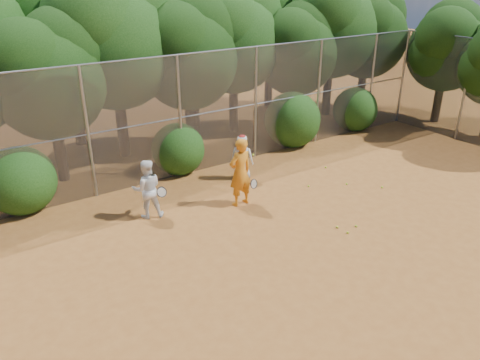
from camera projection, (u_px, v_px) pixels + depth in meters
ground at (327, 244)px, 11.95m from camera, size 80.00×80.00×0.00m
fence_back at (204, 112)px, 15.58m from camera, size 20.05×0.09×4.03m
fence_side at (465, 90)px, 18.41m from camera, size 0.09×6.09×4.03m
tree_2 at (48, 71)px, 14.15m from camera, size 3.99×3.47×5.47m
tree_3 at (113, 34)px, 15.84m from camera, size 4.89×4.26×6.70m
tree_4 at (188, 49)px, 16.91m from camera, size 4.19×3.64×5.73m
tree_5 at (234, 33)px, 18.66m from camera, size 4.51×3.92×6.17m
tree_6 at (297, 46)px, 19.39m from camera, size 3.86×3.36×5.29m
tree_7 at (333, 21)px, 20.79m from camera, size 4.77×4.14×6.53m
tree_8 at (368, 29)px, 21.75m from camera, size 4.25×3.70×5.82m
tree_10 at (65, 22)px, 16.91m from camera, size 5.15×4.48×7.06m
tree_11 at (192, 28)px, 19.32m from camera, size 4.64×4.03×6.35m
tree_12 at (271, 13)px, 21.90m from camera, size 5.02×4.37×6.88m
tree_13 at (448, 43)px, 20.10m from camera, size 3.86×3.36×5.29m
bush_0 at (20, 178)px, 13.28m from camera, size 2.00×2.00×2.00m
bush_1 at (178, 147)px, 15.84m from camera, size 1.80×1.80×1.80m
bush_2 at (292, 117)px, 18.28m from camera, size 2.20×2.20×2.20m
bush_3 at (355, 107)px, 20.11m from camera, size 1.90×1.90×1.90m
player_yellow at (240, 172)px, 13.54m from camera, size 0.90×0.56×2.06m
player_teen at (242, 157)px, 15.35m from camera, size 0.87×0.85×1.54m
player_white at (147, 189)px, 12.93m from camera, size 0.98×0.86×1.71m
ball_0 at (356, 226)px, 12.70m from camera, size 0.07×0.07×0.07m
ball_1 at (309, 186)px, 15.03m from camera, size 0.07×0.07×0.07m
ball_2 at (337, 227)px, 12.65m from camera, size 0.07×0.07×0.07m
ball_3 at (382, 187)px, 14.95m from camera, size 0.07×0.07×0.07m
ball_4 at (348, 233)px, 12.39m from camera, size 0.07×0.07×0.07m
ball_5 at (326, 167)px, 16.43m from camera, size 0.07×0.07×0.07m
ball_6 at (347, 184)px, 15.18m from camera, size 0.07×0.07×0.07m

